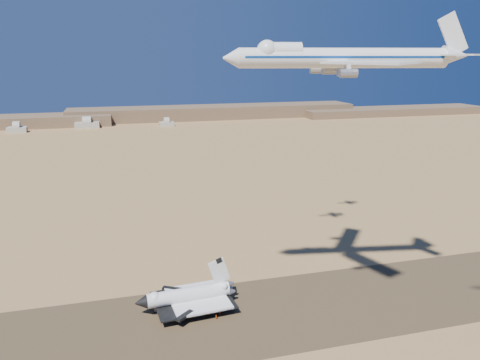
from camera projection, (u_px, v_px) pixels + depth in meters
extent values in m
plane|color=#A7774A|center=(213.00, 321.00, 161.46)|extent=(1200.00, 1200.00, 0.00)
cube|color=#4D3826|center=(213.00, 321.00, 161.45)|extent=(600.00, 50.00, 0.06)
cube|color=brown|center=(215.00, 112.00, 693.35)|extent=(420.00, 60.00, 18.00)
cube|color=brown|center=(393.00, 111.00, 737.90)|extent=(300.00, 60.00, 11.00)
cube|color=#B7B4A2|center=(17.00, 130.00, 563.05)|extent=(22.00, 14.00, 6.50)
cube|color=#B7B4A2|center=(87.00, 125.00, 597.37)|extent=(30.00, 15.00, 7.50)
cube|color=#B7B4A2|center=(167.00, 124.00, 613.88)|extent=(19.00, 12.50, 5.50)
cylinder|color=white|center=(188.00, 294.00, 168.15)|extent=(29.73, 7.65, 5.14)
cone|color=black|center=(141.00, 303.00, 162.55)|extent=(4.54, 5.23, 4.89)
sphere|color=white|center=(155.00, 298.00, 163.96)|extent=(4.78, 4.78, 4.78)
cube|color=white|center=(198.00, 298.00, 169.92)|extent=(22.03, 23.71, 0.83)
cube|color=black|center=(193.00, 300.00, 169.41)|extent=(29.36, 24.34, 0.46)
cube|color=white|center=(219.00, 271.00, 170.32)|extent=(8.54, 1.37, 10.58)
cylinder|color=gray|center=(155.00, 311.00, 165.18)|extent=(0.33, 0.33, 2.94)
cylinder|color=black|center=(155.00, 313.00, 165.43)|extent=(1.04, 0.50, 1.01)
cylinder|color=gray|center=(206.00, 308.00, 166.86)|extent=(0.33, 0.33, 2.94)
cylinder|color=black|center=(206.00, 310.00, 167.11)|extent=(1.04, 0.50, 1.01)
cylinder|color=gray|center=(199.00, 296.00, 175.20)|extent=(0.33, 0.33, 2.94)
cylinder|color=black|center=(199.00, 298.00, 175.44)|extent=(1.04, 0.50, 1.01)
cylinder|color=white|center=(344.00, 58.00, 142.16)|extent=(64.28, 17.10, 6.04)
cone|color=white|center=(231.00, 58.00, 139.06)|extent=(5.70, 6.77, 6.04)
sphere|color=white|center=(267.00, 51.00, 139.49)|extent=(6.23, 6.23, 6.23)
cube|color=white|center=(367.00, 62.00, 128.08)|extent=(16.84, 29.57, 0.66)
cube|color=white|center=(335.00, 61.00, 157.17)|extent=(24.14, 27.55, 0.66)
cube|color=white|center=(461.00, 55.00, 139.07)|extent=(8.43, 11.54, 0.47)
cube|color=white|center=(441.00, 55.00, 150.89)|extent=(10.65, 11.29, 0.47)
cube|color=white|center=(453.00, 34.00, 143.42)|extent=(10.72, 2.52, 13.50)
cylinder|color=gray|center=(346.00, 72.00, 134.83)|extent=(5.08, 3.24, 2.45)
cylinder|color=gray|center=(348.00, 73.00, 126.48)|extent=(5.08, 3.24, 2.45)
cylinder|color=gray|center=(329.00, 71.00, 151.19)|extent=(5.08, 3.24, 2.45)
cylinder|color=gray|center=(317.00, 70.00, 159.20)|extent=(5.08, 3.24, 2.45)
imported|color=#F1540E|center=(216.00, 317.00, 162.23)|extent=(0.53, 0.67, 1.60)
imported|color=#F1540E|center=(215.00, 312.00, 165.65)|extent=(0.79, 0.92, 1.65)
imported|color=#F1540E|center=(220.00, 313.00, 164.79)|extent=(1.07, 1.20, 1.84)
cylinder|color=white|center=(314.00, 59.00, 191.06)|extent=(12.64, 2.28, 1.47)
cone|color=black|center=(296.00, 59.00, 189.59)|extent=(2.81, 1.54, 1.36)
sphere|color=black|center=(307.00, 57.00, 190.31)|extent=(1.47, 1.47, 1.47)
cube|color=white|center=(316.00, 59.00, 191.31)|extent=(4.20, 8.60, 0.26)
cube|color=white|center=(326.00, 59.00, 192.08)|extent=(2.64, 5.38, 0.21)
cube|color=white|center=(327.00, 55.00, 191.74)|extent=(3.18, 0.47, 3.54)
cylinder|color=white|center=(338.00, 59.00, 214.00)|extent=(10.92, 1.61, 1.27)
cone|color=black|center=(324.00, 59.00, 212.52)|extent=(2.39, 1.25, 1.18)
sphere|color=black|center=(332.00, 58.00, 213.27)|extent=(1.27, 1.27, 1.27)
cube|color=white|center=(339.00, 60.00, 214.26)|extent=(3.40, 7.35, 0.23)
cube|color=white|center=(347.00, 59.00, 215.03)|extent=(2.14, 4.60, 0.18)
cube|color=white|center=(347.00, 56.00, 214.75)|extent=(2.75, 0.31, 3.07)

